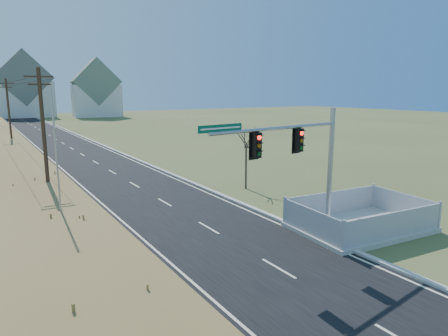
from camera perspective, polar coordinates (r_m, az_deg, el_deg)
ground at (r=19.14m, az=3.87°, el=-12.11°), size 260.00×260.00×0.00m
road at (r=65.49m, az=-22.63°, el=3.64°), size 8.00×180.00×0.06m
curb at (r=66.27m, az=-19.10°, el=4.01°), size 0.30×180.00×0.18m
utility_pole_near at (r=29.63m, az=-24.36°, el=4.58°), size 1.80×0.26×9.00m
utility_pole_mid at (r=59.43m, az=-28.37°, el=7.01°), size 1.80×0.26×9.00m
condo_n at (r=126.84m, az=-26.74°, el=9.94°), size 15.27×10.20×18.54m
condo_ne at (r=122.07m, az=-17.79°, el=10.22°), size 14.12×10.51×16.52m
traffic_signal_mast at (r=19.10m, az=11.77°, el=0.68°), size 8.33×1.40×6.69m
fence_enclosure at (r=23.31m, az=18.80°, el=-7.59°), size 7.45×5.38×1.63m
open_sign at (r=21.49m, az=14.50°, el=-8.77°), size 0.54×0.19×0.68m
flagpole at (r=22.35m, az=-22.61°, el=-1.31°), size 0.35×0.35×7.67m
bare_tree at (r=30.36m, az=3.21°, el=4.53°), size 1.91×1.91×5.06m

